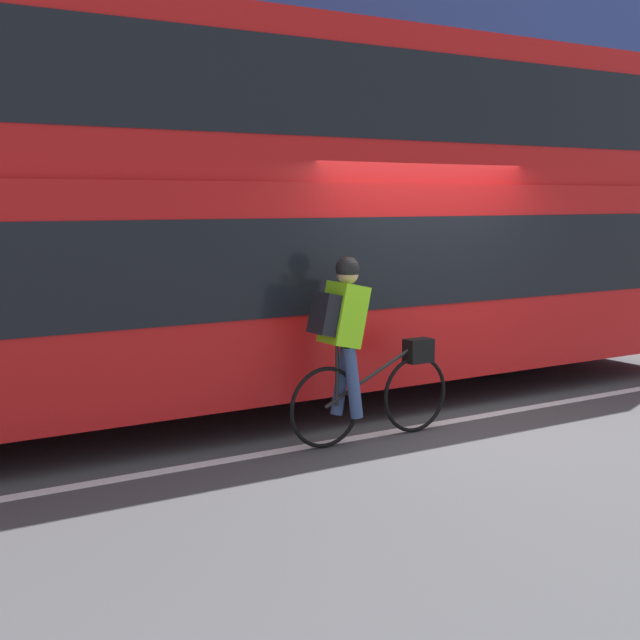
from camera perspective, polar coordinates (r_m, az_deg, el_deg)
The scene contains 7 objects.
ground_plane at distance 8.93m, azimuth 7.26°, elevation -6.29°, with size 80.00×80.00×0.00m, color #424244.
road_center_line at distance 8.79m, azimuth 8.01°, elevation -6.50°, with size 50.00×0.14×0.01m, color silver.
sidewalk_curb at distance 13.16m, azimuth -7.03°, elevation -1.46°, with size 60.00×2.26×0.13m.
building_facade at distance 14.33m, azimuth -9.60°, elevation 16.30°, with size 60.00×0.30×8.63m.
bus at distance 9.18m, azimuth -3.82°, elevation 7.55°, with size 10.99×2.57×3.81m.
cyclist_on_bike at distance 7.84m, azimuth 2.31°, elevation -1.53°, with size 1.71×0.32×1.67m.
street_sign_post at distance 12.48m, azimuth -11.36°, elevation 4.98°, with size 0.36×0.09×2.61m.
Camera 1 is at (-5.55, -6.65, 2.15)m, focal length 50.00 mm.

